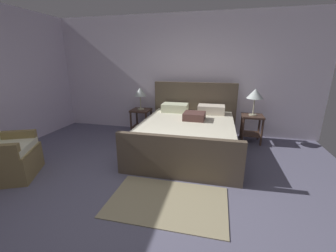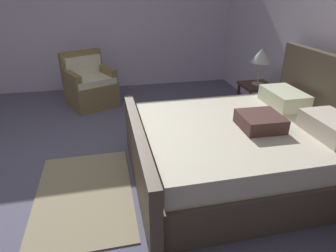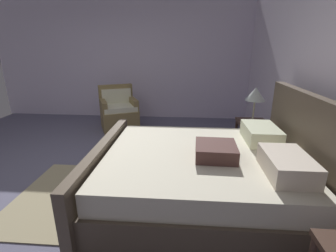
{
  "view_description": "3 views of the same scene",
  "coord_description": "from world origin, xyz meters",
  "px_view_note": "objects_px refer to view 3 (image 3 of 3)",
  "views": [
    {
      "loc": [
        0.93,
        -2.15,
        1.72
      ],
      "look_at": [
        0.17,
        0.99,
        0.73
      ],
      "focal_mm": 22.98,
      "sensor_mm": 36.0,
      "label": 1
    },
    {
      "loc": [
        2.83,
        0.45,
        1.9
      ],
      "look_at": [
        0.43,
        0.97,
        0.71
      ],
      "focal_mm": 30.96,
      "sensor_mm": 36.0,
      "label": 2
    },
    {
      "loc": [
        2.74,
        1.61,
        1.68
      ],
      "look_at": [
        0.09,
        1.38,
        0.81
      ],
      "focal_mm": 25.94,
      "sensor_mm": 36.0,
      "label": 3
    }
  ],
  "objects_px": {
    "bed": "(205,176)",
    "armchair": "(119,112)",
    "nightstand_left": "(251,133)",
    "table_lamp_left": "(255,95)"
  },
  "relations": [
    {
      "from": "bed",
      "to": "armchair",
      "type": "distance_m",
      "value": 3.04
    },
    {
      "from": "table_lamp_left",
      "to": "bed",
      "type": "bearing_deg",
      "value": -31.7
    },
    {
      "from": "table_lamp_left",
      "to": "armchair",
      "type": "relative_size",
      "value": 0.53
    },
    {
      "from": "armchair",
      "to": "nightstand_left",
      "type": "bearing_deg",
      "value": 62.57
    },
    {
      "from": "bed",
      "to": "table_lamp_left",
      "type": "distance_m",
      "value": 1.62
    },
    {
      "from": "table_lamp_left",
      "to": "armchair",
      "type": "bearing_deg",
      "value": -117.43
    },
    {
      "from": "bed",
      "to": "table_lamp_left",
      "type": "relative_size",
      "value": 4.31
    },
    {
      "from": "bed",
      "to": "armchair",
      "type": "height_order",
      "value": "bed"
    },
    {
      "from": "bed",
      "to": "nightstand_left",
      "type": "distance_m",
      "value": 1.49
    },
    {
      "from": "nightstand_left",
      "to": "armchair",
      "type": "bearing_deg",
      "value": -117.43
    }
  ]
}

